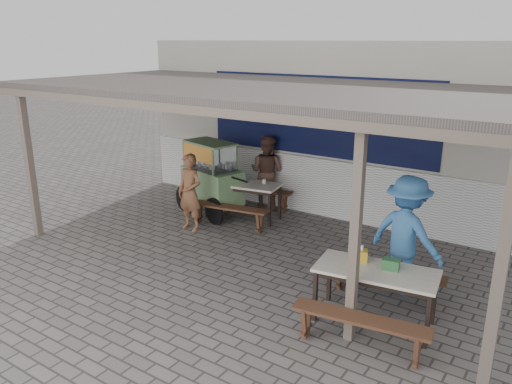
{
  "coord_description": "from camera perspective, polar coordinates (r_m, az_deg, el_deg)",
  "views": [
    {
      "loc": [
        4.39,
        -5.97,
        3.52
      ],
      "look_at": [
        -0.24,
        0.9,
        0.98
      ],
      "focal_mm": 35.0,
      "sensor_mm": 36.0,
      "label": 1
    }
  ],
  "objects": [
    {
      "name": "bench_right_wall",
      "position": [
        7.32,
        14.65,
        -9.27
      ],
      "size": [
        1.63,
        0.5,
        0.45
      ],
      "rotation": [
        0.0,
        0.0,
        0.14
      ],
      "color": "brown",
      "rests_on": "ground"
    },
    {
      "name": "ground",
      "position": [
        8.2,
        -2.12,
        -8.38
      ],
      "size": [
        60.0,
        60.0,
        0.0
      ],
      "primitive_type": "plane",
      "color": "#655F5B",
      "rests_on": "ground"
    },
    {
      "name": "table_left",
      "position": [
        10.09,
        -1.55,
        0.64
      ],
      "size": [
        1.62,
        0.91,
        0.75
      ],
      "rotation": [
        0.0,
        0.0,
        0.17
      ],
      "color": "silver",
      "rests_on": "ground"
    },
    {
      "name": "condiment_bowl",
      "position": [
        10.2,
        -2.15,
        1.41
      ],
      "size": [
        0.23,
        0.23,
        0.05
      ],
      "primitive_type": "imported",
      "rotation": [
        0.0,
        0.0,
        0.23
      ],
      "color": "silver",
      "rests_on": "table_left"
    },
    {
      "name": "patron_wall_side",
      "position": [
        10.71,
        1.24,
        2.31
      ],
      "size": [
        0.82,
        0.66,
        1.59
      ],
      "primitive_type": "imported",
      "rotation": [
        0.0,
        0.0,
        3.22
      ],
      "color": "brown",
      "rests_on": "ground"
    },
    {
      "name": "patron_street_side",
      "position": [
        9.52,
        -7.56,
        -0.06
      ],
      "size": [
        0.56,
        0.38,
        1.49
      ],
      "primitive_type": "imported",
      "rotation": [
        0.0,
        0.0,
        -0.04
      ],
      "color": "brown",
      "rests_on": "ground"
    },
    {
      "name": "tissue_box",
      "position": [
        6.69,
        11.98,
        -7.11
      ],
      "size": [
        0.19,
        0.19,
        0.15
      ],
      "primitive_type": "cube",
      "rotation": [
        0.0,
        0.0,
        0.38
      ],
      "color": "gold",
      "rests_on": "table_right"
    },
    {
      "name": "condiment_jar",
      "position": [
        10.02,
        0.95,
        1.24
      ],
      "size": [
        0.08,
        0.08,
        0.08
      ],
      "primitive_type": "cylinder",
      "color": "silver",
      "rests_on": "table_left"
    },
    {
      "name": "bench_left_wall",
      "position": [
        10.74,
        -0.05,
        -0.15
      ],
      "size": [
        1.66,
        0.56,
        0.45
      ],
      "rotation": [
        0.0,
        0.0,
        0.17
      ],
      "color": "brown",
      "rests_on": "ground"
    },
    {
      "name": "bench_right_street",
      "position": [
        6.11,
        11.79,
        -14.7
      ],
      "size": [
        1.63,
        0.5,
        0.45
      ],
      "rotation": [
        0.0,
        0.0,
        0.14
      ],
      "color": "brown",
      "rests_on": "ground"
    },
    {
      "name": "patron_right_table",
      "position": [
        7.4,
        16.81,
        -4.74
      ],
      "size": [
        1.25,
        0.92,
        1.74
      ],
      "primitive_type": "imported",
      "rotation": [
        0.0,
        0.0,
        2.87
      ],
      "color": "#3C77B9",
      "rests_on": "ground"
    },
    {
      "name": "warung_roof",
      "position": [
        8.18,
        1.54,
        11.39
      ],
      "size": [
        9.0,
        4.21,
        2.81
      ],
      "color": "#524946",
      "rests_on": "ground"
    },
    {
      "name": "donation_box",
      "position": [
        6.54,
        15.17,
        -7.97
      ],
      "size": [
        0.22,
        0.16,
        0.14
      ],
      "primitive_type": "cube",
      "rotation": [
        0.0,
        0.0,
        0.13
      ],
      "color": "#316E3A",
      "rests_on": "table_right"
    },
    {
      "name": "table_right",
      "position": [
        6.56,
        13.56,
        -9.21
      ],
      "size": [
        1.59,
        0.91,
        0.75
      ],
      "rotation": [
        0.0,
        0.0,
        0.14
      ],
      "color": "silver",
      "rests_on": "ground"
    },
    {
      "name": "bench_left_street",
      "position": [
        9.64,
        -3.2,
        -2.23
      ],
      "size": [
        1.66,
        0.56,
        0.45
      ],
      "rotation": [
        0.0,
        0.0,
        0.17
      ],
      "color": "brown",
      "rests_on": "ground"
    },
    {
      "name": "vendor_cart",
      "position": [
        10.34,
        -5.13,
        1.91
      ],
      "size": [
        1.97,
        1.09,
        1.53
      ],
      "rotation": [
        0.0,
        0.0,
        -0.26
      ],
      "color": "#719764",
      "rests_on": "ground"
    },
    {
      "name": "back_wall",
      "position": [
        10.66,
        9.24,
        7.11
      ],
      "size": [
        9.0,
        1.28,
        3.5
      ],
      "color": "beige",
      "rests_on": "ground"
    }
  ]
}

